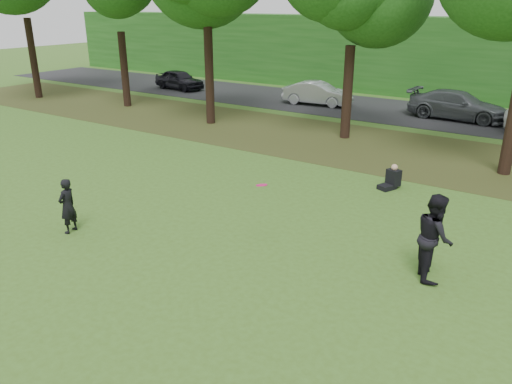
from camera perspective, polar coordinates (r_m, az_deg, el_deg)
ground at (r=11.00m, az=-5.55°, el=-11.59°), size 120.00×120.00×0.00m
leaf_litter at (r=21.80m, az=16.35°, el=4.41°), size 60.00×7.00×0.01m
street at (r=29.34m, az=21.23°, el=7.97°), size 70.00×7.00×0.02m
far_hedge at (r=34.81m, az=24.12°, el=13.60°), size 70.00×3.00×5.00m
player_left at (r=14.31m, az=-20.75°, el=-1.50°), size 0.46×0.62×1.53m
player_right at (r=11.80m, az=19.70°, el=-4.84°), size 1.12×1.22×2.01m
parked_cars at (r=28.09m, az=23.47°, el=8.67°), size 38.38×3.59×1.53m
frisbee at (r=11.68m, az=0.65°, el=0.80°), size 0.34×0.34×0.10m
seated_person at (r=17.35m, az=15.24°, el=1.41°), size 0.67×0.83×0.83m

